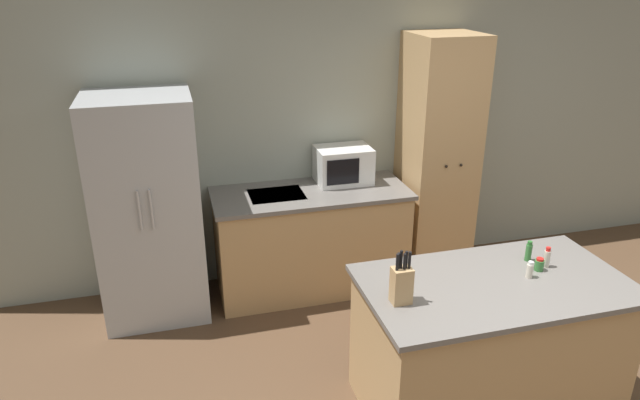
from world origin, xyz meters
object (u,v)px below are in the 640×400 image
(pantry_cabinet, at_px, (437,159))
(spice_bottle_tall_dark, at_px, (529,252))
(microwave, at_px, (343,165))
(spice_bottle_short_red, at_px, (539,265))
(spice_bottle_green_herb, at_px, (547,258))
(refrigerator, at_px, (148,209))
(spice_bottle_amber_oil, at_px, (530,270))
(knife_block, at_px, (401,284))

(pantry_cabinet, xyz_separation_m, spice_bottle_tall_dark, (-0.11, -1.54, -0.11))
(microwave, height_order, spice_bottle_short_red, microwave)
(pantry_cabinet, distance_m, microwave, 0.82)
(microwave, relative_size, spice_bottle_green_herb, 3.41)
(pantry_cabinet, xyz_separation_m, spice_bottle_green_herb, (-0.05, -1.64, -0.11))
(refrigerator, bearing_deg, microwave, 5.43)
(microwave, distance_m, spice_bottle_green_herb, 1.90)
(microwave, bearing_deg, spice_bottle_amber_oil, -72.08)
(spice_bottle_amber_oil, distance_m, spice_bottle_green_herb, 0.19)
(pantry_cabinet, distance_m, spice_bottle_short_red, 1.67)
(spice_bottle_green_herb, bearing_deg, microwave, 113.73)
(refrigerator, xyz_separation_m, spice_bottle_tall_dark, (2.31, -1.49, 0.07))
(knife_block, bearing_deg, refrigerator, 128.15)
(microwave, height_order, knife_block, knife_block)
(spice_bottle_green_herb, bearing_deg, spice_bottle_amber_oil, -154.20)
(spice_bottle_green_herb, bearing_deg, refrigerator, 146.22)
(knife_block, distance_m, spice_bottle_green_herb, 1.03)
(spice_bottle_tall_dark, distance_m, spice_bottle_short_red, 0.13)
(spice_bottle_tall_dark, bearing_deg, spice_bottle_short_red, -93.76)
(pantry_cabinet, bearing_deg, knife_block, -121.04)
(spice_bottle_amber_oil, relative_size, spice_bottle_green_herb, 0.78)
(refrigerator, height_order, pantry_cabinet, pantry_cabinet)
(pantry_cabinet, bearing_deg, refrigerator, -178.81)
(pantry_cabinet, bearing_deg, microwave, 172.80)
(refrigerator, bearing_deg, spice_bottle_amber_oil, -37.26)
(refrigerator, height_order, spice_bottle_amber_oil, refrigerator)
(spice_bottle_short_red, bearing_deg, spice_bottle_tall_dark, 86.24)
(refrigerator, distance_m, microwave, 1.62)
(pantry_cabinet, relative_size, knife_block, 6.73)
(spice_bottle_tall_dark, height_order, spice_bottle_short_red, spice_bottle_tall_dark)
(spice_bottle_short_red, bearing_deg, knife_block, -173.32)
(pantry_cabinet, relative_size, microwave, 4.64)
(refrigerator, bearing_deg, knife_block, -51.85)
(knife_block, height_order, spice_bottle_tall_dark, knife_block)
(microwave, bearing_deg, knife_block, -97.69)
(pantry_cabinet, height_order, microwave, pantry_cabinet)
(microwave, bearing_deg, spice_bottle_tall_dark, -66.70)
(knife_block, distance_m, spice_bottle_tall_dark, 0.99)
(spice_bottle_short_red, height_order, spice_bottle_amber_oil, spice_bottle_amber_oil)
(spice_bottle_amber_oil, height_order, spice_bottle_green_herb, spice_bottle_green_herb)
(microwave, relative_size, spice_bottle_tall_dark, 3.43)
(refrigerator, distance_m, knife_block, 2.20)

